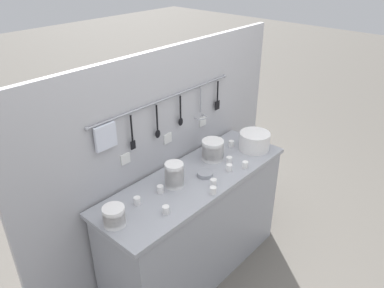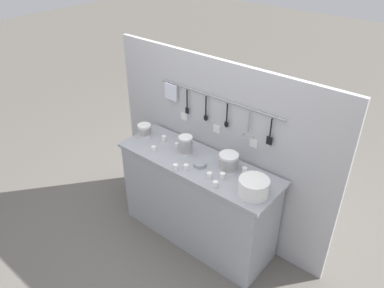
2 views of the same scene
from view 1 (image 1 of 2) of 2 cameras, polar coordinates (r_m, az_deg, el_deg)
name	(u,v)px [view 1 (image 1 of 2)]	position (r m, az deg, el deg)	size (l,w,h in m)	color
ground_plane	(195,269)	(3.15, 0.48, -18.45)	(20.00, 20.00, 0.00)	#666059
counter	(195,226)	(2.85, 0.52, -12.39)	(1.52, 0.51, 0.87)	#9EA0A8
back_wall	(166,164)	(2.76, -3.95, -3.09)	(2.32, 0.11, 1.72)	#B2B2B7
bowl_stack_tall_left	(114,216)	(2.20, -11.78, -10.70)	(0.13, 0.13, 0.12)	white
bowl_stack_back_corner	(213,150)	(2.76, 3.16, -0.89)	(0.16, 0.16, 0.15)	white
bowl_stack_short_front	(174,175)	(2.46, -2.72, -4.71)	(0.12, 0.12, 0.17)	white
plate_stack	(254,141)	(2.94, 9.50, 0.45)	(0.24, 0.24, 0.14)	white
steel_mixing_bowl	(205,174)	(2.59, 2.00, -4.58)	(0.11, 0.11, 0.03)	#93969E
cup_by_caddy	(231,144)	(2.97, 6.01, 0.05)	(0.04, 0.04, 0.05)	white
cup_back_right	(213,183)	(2.49, 3.21, -5.93)	(0.04, 0.04, 0.05)	white
cup_edge_far	(166,210)	(2.26, -4.01, -9.96)	(0.04, 0.04, 0.05)	white
cup_mid_row	(245,165)	(2.70, 8.09, -3.16)	(0.04, 0.04, 0.05)	white
cup_front_left	(213,190)	(2.42, 3.23, -7.08)	(0.04, 0.04, 0.05)	white
cup_centre	(218,147)	(2.91, 3.96, -0.52)	(0.04, 0.04, 0.05)	white
cup_front_right	(229,168)	(2.65, 5.68, -3.61)	(0.04, 0.04, 0.05)	white
cup_beside_plates	(160,189)	(2.43, -4.86, -6.87)	(0.04, 0.04, 0.05)	white
cup_back_left	(137,201)	(2.35, -8.36, -8.55)	(0.04, 0.04, 0.05)	white
cup_edge_near	(229,160)	(2.75, 5.68, -2.44)	(0.04, 0.04, 0.05)	white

